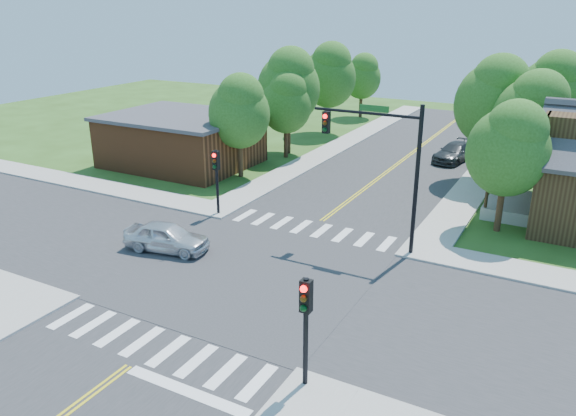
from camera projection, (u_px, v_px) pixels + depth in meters
The scene contains 25 objects.
ground at pixel (249, 276), 24.81m from camera, with size 100.00×100.00×0.00m, color #2E4D18.
road_ns at pixel (249, 276), 24.81m from camera, with size 10.00×90.00×0.04m, color #2D2D30.
road_ew at pixel (249, 276), 24.81m from camera, with size 90.00×10.00×0.04m, color #2D2D30.
intersection_patch at pixel (249, 276), 24.81m from camera, with size 10.20×10.20×0.06m, color #2D2D30.
sidewalk_nw at pixel (188, 153), 44.93m from camera, with size 40.00×40.00×0.14m.
crosswalk_north at pixel (311, 229), 29.91m from camera, with size 8.85×2.00×0.01m.
crosswalk_south at pixel (155, 346), 19.68m from camera, with size 8.85×2.00×0.01m.
centerline at pixel (249, 275), 24.80m from camera, with size 0.30×90.00×0.01m.
stop_bar at pixel (187, 392), 17.42m from camera, with size 4.60×0.45×0.09m, color white.
signal_mast_ne at pixel (383, 152), 26.00m from camera, with size 5.30×0.42×7.20m.
signal_pole_se at pixel (306, 313), 16.75m from camera, with size 0.34×0.42×3.80m.
signal_pole_nw at pixel (216, 170), 31.01m from camera, with size 0.34×0.42×3.80m.
building_nw at pixel (181, 139), 41.42m from camera, with size 10.40×8.40×3.73m.
tree_e_a at pixel (510, 147), 28.12m from camera, with size 4.13×3.92×7.02m.
tree_e_b at pixel (533, 114), 33.51m from camera, with size 4.60×4.37×7.82m.
tree_e_c at pixel (553, 90), 40.22m from camera, with size 4.92×4.68×8.37m.
tree_e_d at pixel (553, 87), 48.52m from camera, with size 4.03×3.82×6.84m.
tree_w_a at pixel (240, 110), 37.40m from camera, with size 4.20×3.99×7.13m.
tree_w_b at pixel (289, 84), 43.14m from camera, with size 4.93×4.68×8.37m.
tree_w_c at pixel (330, 74), 50.18m from camera, with size 4.86×4.62×8.26m.
tree_w_d at pixel (363, 75), 57.84m from camera, with size 3.91×3.71×6.64m.
tree_house at pixel (495, 99), 36.10m from camera, with size 4.98×4.73×8.47m.
tree_bldg at pixel (286, 101), 42.35m from camera, with size 3.97×3.77×6.75m.
car_silver at pixel (167, 237), 27.09m from camera, with size 4.40×2.39×1.42m, color silver.
car_dgrey at pixel (455, 153), 42.50m from camera, with size 2.82×5.02×1.37m, color #2E3234.
Camera 1 is at (12.13, -18.74, 11.38)m, focal length 35.00 mm.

